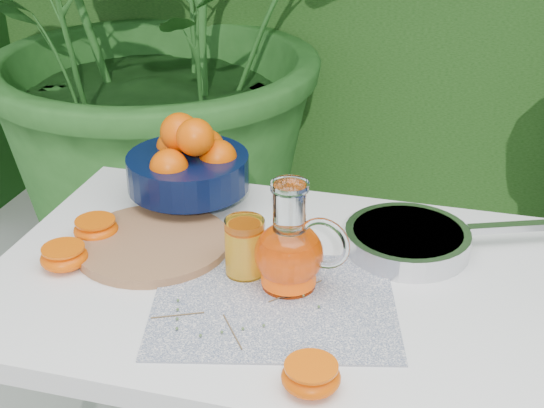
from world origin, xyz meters
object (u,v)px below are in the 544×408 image
(juice_pitcher, at_px, (290,251))
(white_table, at_px, (269,311))
(saute_pan, at_px, (409,239))
(fruit_bowl, at_px, (189,164))
(cutting_board, at_px, (153,243))

(juice_pitcher, bearing_deg, white_table, 144.46)
(white_table, xyz_separation_m, saute_pan, (0.23, 0.15, 0.11))
(white_table, xyz_separation_m, fruit_bowl, (-0.23, 0.22, 0.17))
(white_table, bearing_deg, fruit_bowl, 136.05)
(juice_pitcher, xyz_separation_m, saute_pan, (0.19, 0.18, -0.05))
(fruit_bowl, height_order, saute_pan, fruit_bowl)
(white_table, relative_size, cutting_board, 3.41)
(juice_pitcher, relative_size, saute_pan, 0.46)
(cutting_board, relative_size, fruit_bowl, 0.94)
(cutting_board, xyz_separation_m, fruit_bowl, (0.00, 0.19, 0.08))
(cutting_board, height_order, juice_pitcher, juice_pitcher)
(white_table, relative_size, fruit_bowl, 3.19)
(saute_pan, bearing_deg, fruit_bowl, 170.54)
(white_table, height_order, juice_pitcher, juice_pitcher)
(fruit_bowl, xyz_separation_m, juice_pitcher, (0.28, -0.26, -0.02))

